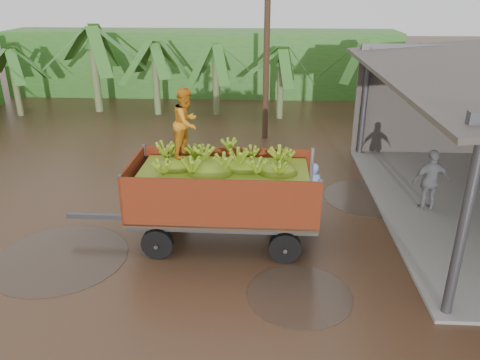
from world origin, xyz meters
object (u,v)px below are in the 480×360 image
(man_grey, at_px, (430,181))
(man_blue, at_px, (311,190))
(banana_trailer, at_px, (223,189))
(utility_pole, at_px, (267,30))

(man_grey, bearing_deg, man_blue, -1.77)
(banana_trailer, xyz_separation_m, man_blue, (2.31, 1.34, -0.58))
(man_blue, bearing_deg, utility_pole, -80.13)
(banana_trailer, distance_m, utility_pole, 9.14)
(man_blue, bearing_deg, banana_trailer, 29.76)
(banana_trailer, distance_m, man_grey, 6.02)
(man_blue, xyz_separation_m, utility_pole, (-1.30, 7.24, 3.56))
(man_grey, xyz_separation_m, utility_pole, (-4.66, 6.65, 3.45))
(man_grey, height_order, utility_pole, utility_pole)
(banana_trailer, xyz_separation_m, man_grey, (5.68, 1.93, -0.47))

